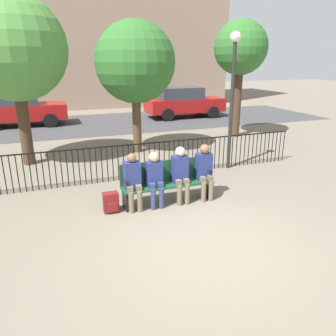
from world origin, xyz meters
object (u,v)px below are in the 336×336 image
backpack (111,203)px  lamp_post (233,81)px  seated_person_3 (205,169)px  tree_2 (241,49)px  parked_car_1 (17,108)px  tree_1 (135,63)px  seated_person_2 (181,172)px  seated_person_0 (133,179)px  park_bench (167,180)px  tree_0 (14,49)px  parked_car_0 (183,102)px  seated_person_1 (155,176)px

backpack → lamp_post: bearing=24.9°
seated_person_3 → backpack: 2.17m
tree_2 → backpack: bearing=-139.2°
parked_car_1 → tree_1: bearing=-57.5°
seated_person_2 → parked_car_1: size_ratio=0.30×
seated_person_0 → tree_2: (5.72, 5.36, 2.73)m
park_bench → tree_0: (-2.96, 4.05, 2.78)m
seated_person_2 → lamp_post: 3.32m
tree_1 → seated_person_2: bearing=-92.9°
tree_1 → parked_car_1: (-4.08, 6.41, -2.07)m
seated_person_0 → backpack: size_ratio=2.85×
park_bench → parked_car_0: bearing=65.4°
seated_person_0 → tree_2: size_ratio=0.27×
tree_2 → parked_car_1: size_ratio=1.07×
tree_0 → tree_1: 3.48m
seated_person_2 → seated_person_3: (0.58, 0.00, 0.00)m
seated_person_0 → seated_person_2: bearing=0.1°
seated_person_2 → backpack: bearing=180.0°
seated_person_0 → seated_person_3: size_ratio=0.96×
seated_person_3 → parked_car_0: 11.16m
seated_person_0 → tree_0: bearing=117.4°
tree_0 → lamp_post: size_ratio=1.28×
park_bench → backpack: 1.31m
tree_1 → lamp_post: 3.35m
seated_person_3 → parked_car_0: parked_car_0 is taller
seated_person_2 → tree_2: (4.66, 5.35, 2.70)m
park_bench → seated_person_2: bearing=-25.3°
backpack → parked_car_1: size_ratio=0.10×
seated_person_1 → seated_person_3: size_ratio=0.95×
lamp_post → parked_car_0: bearing=75.6°
park_bench → tree_0: size_ratio=0.43×
seated_person_2 → tree_0: 5.88m
seated_person_0 → seated_person_2: 1.06m
parked_car_0 → parked_car_1: 8.31m
seated_person_0 → tree_2: bearing=43.1°
lamp_post → tree_1: bearing=126.9°
seated_person_0 → parked_car_0: (5.52, 10.46, 0.17)m
seated_person_0 → tree_0: 5.39m
tree_1 → parked_car_1: tree_1 is taller
backpack → parked_car_0: bearing=60.2°
seated_person_2 → tree_0: bearing=127.7°
seated_person_0 → parked_car_1: 11.16m
park_bench → tree_2: size_ratio=0.45×
seated_person_1 → backpack: size_ratio=2.82×
seated_person_1 → tree_1: size_ratio=0.28×
park_bench → tree_0: 5.74m
park_bench → tree_1: tree_1 is taller
seated_person_1 → seated_person_3: (1.17, 0.00, 0.03)m
seated_person_3 → tree_1: 4.93m
seated_person_2 → tree_0: (-3.23, 4.18, 2.59)m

